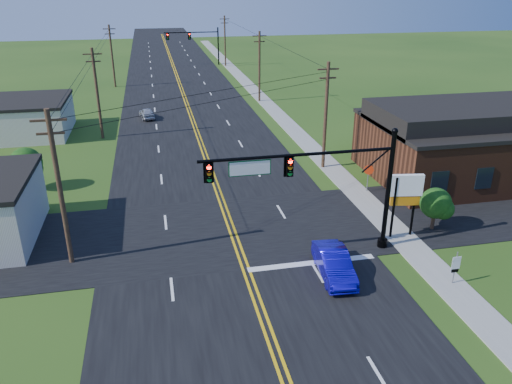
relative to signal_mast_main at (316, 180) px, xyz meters
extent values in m
plane|color=#244413|center=(-4.34, -8.00, -4.75)|extent=(260.00, 260.00, 0.00)
cube|color=black|center=(-4.34, 42.00, -4.73)|extent=(16.00, 220.00, 0.04)
cube|color=black|center=(-4.34, 4.00, -4.73)|extent=(70.00, 10.00, 0.04)
cube|color=gray|center=(6.16, 32.00, -4.71)|extent=(2.00, 160.00, 0.08)
cylinder|color=black|center=(4.46, 0.00, -1.15)|extent=(0.28, 0.28, 7.20)
cylinder|color=black|center=(4.46, 0.00, -4.50)|extent=(0.60, 0.60, 0.50)
sphere|color=black|center=(4.46, 0.00, 2.55)|extent=(0.36, 0.36, 0.36)
cylinder|color=black|center=(-1.04, 0.00, 1.55)|extent=(11.00, 0.18, 0.18)
cube|color=#05571E|center=(-3.74, 0.00, 1.00)|extent=(2.30, 0.06, 0.85)
cylinder|color=black|center=(4.46, 72.00, -1.15)|extent=(0.28, 0.28, 7.20)
cylinder|color=black|center=(4.46, 72.00, -4.50)|extent=(0.60, 0.60, 0.50)
sphere|color=black|center=(4.46, 72.00, 2.55)|extent=(0.36, 0.36, 0.36)
cylinder|color=black|center=(-0.54, 72.00, 1.25)|extent=(10.00, 0.18, 0.18)
cube|color=#05571E|center=(-3.74, 72.00, 0.70)|extent=(2.30, 0.06, 0.85)
cube|color=#4E2616|center=(15.66, 10.00, -2.55)|extent=(14.00, 11.00, 4.40)
cube|color=black|center=(15.66, 10.00, -0.20)|extent=(14.20, 11.20, 0.30)
cube|color=silver|center=(-23.34, 30.00, -3.05)|extent=(12.00, 9.00, 3.40)
cube|color=black|center=(-23.34, 30.00, -1.20)|extent=(12.20, 9.20, 0.30)
cylinder|color=#331F17|center=(-13.84, 2.00, -0.25)|extent=(0.28, 0.28, 9.00)
cube|color=#331F17|center=(-13.84, 2.00, 3.65)|extent=(1.80, 0.12, 0.12)
cube|color=#331F17|center=(-13.84, 2.00, 2.95)|extent=(1.40, 0.12, 0.12)
cylinder|color=#331F17|center=(-13.84, 27.00, -0.25)|extent=(0.28, 0.28, 9.00)
cube|color=#331F17|center=(-13.84, 27.00, 3.65)|extent=(1.80, 0.12, 0.12)
cube|color=#331F17|center=(-13.84, 27.00, 2.95)|extent=(1.40, 0.12, 0.12)
cylinder|color=#331F17|center=(-13.84, 54.00, -0.25)|extent=(0.28, 0.28, 9.00)
cube|color=#331F17|center=(-13.84, 54.00, 3.65)|extent=(1.80, 0.12, 0.12)
cube|color=#331F17|center=(-13.84, 54.00, 2.95)|extent=(1.40, 0.12, 0.12)
cylinder|color=#331F17|center=(5.46, 14.00, -0.25)|extent=(0.28, 0.28, 9.00)
cube|color=#331F17|center=(5.46, 14.00, 3.65)|extent=(1.80, 0.12, 0.12)
cube|color=#331F17|center=(5.46, 14.00, 2.95)|extent=(1.40, 0.12, 0.12)
cylinder|color=#331F17|center=(5.46, 40.00, -0.25)|extent=(0.28, 0.28, 9.00)
cube|color=#331F17|center=(5.46, 40.00, 3.65)|extent=(1.80, 0.12, 0.12)
cube|color=#331F17|center=(5.46, 40.00, 2.95)|extent=(1.40, 0.12, 0.12)
cylinder|color=#331F17|center=(5.46, 70.00, -0.25)|extent=(0.28, 0.28, 9.00)
cube|color=#331F17|center=(5.46, 70.00, 3.65)|extent=(1.80, 0.12, 0.12)
cube|color=#331F17|center=(5.46, 70.00, 2.95)|extent=(1.40, 0.12, 0.12)
cylinder|color=#331F17|center=(11.66, 18.00, -3.83)|extent=(0.24, 0.24, 1.85)
sphere|color=#113C0E|center=(11.66, 18.00, -2.15)|extent=(3.00, 3.00, 3.00)
cylinder|color=#331F17|center=(8.66, 1.50, -4.09)|extent=(0.24, 0.24, 1.32)
sphere|color=#113C0E|center=(8.66, 1.50, -2.89)|extent=(2.00, 2.00, 2.00)
cylinder|color=#331F17|center=(-18.34, 14.00, -3.98)|extent=(0.24, 0.24, 1.54)
sphere|color=#113C0E|center=(-18.34, 14.00, -2.58)|extent=(2.40, 2.40, 2.40)
imported|color=#0D0799|center=(0.43, -2.47, -4.02)|extent=(1.91, 4.55, 1.46)
imported|color=#AFAFB4|center=(-9.29, 33.95, -4.14)|extent=(2.02, 3.77, 1.22)
cylinder|color=slate|center=(6.39, -4.55, -3.77)|extent=(0.06, 0.06, 1.96)
cube|color=white|center=(6.39, -4.57, -3.19)|extent=(0.49, 0.03, 0.27)
cube|color=white|center=(6.39, -4.57, -3.55)|extent=(0.49, 0.03, 0.49)
cube|color=black|center=(6.39, -4.57, -3.90)|extent=(0.40, 0.03, 0.20)
cylinder|color=slate|center=(7.02, 8.21, -3.73)|extent=(0.09, 0.09, 2.05)
cylinder|color=red|center=(7.02, 8.18, -2.95)|extent=(0.73, 0.35, 0.78)
cylinder|color=black|center=(5.48, 1.00, -2.71)|extent=(0.18, 0.18, 4.08)
cylinder|color=black|center=(6.84, 1.00, -2.71)|extent=(0.18, 0.18, 4.08)
cube|color=white|center=(6.16, 1.00, -1.24)|extent=(2.06, 0.60, 1.36)
cube|color=#CC720C|center=(6.16, 1.00, -2.26)|extent=(1.83, 0.53, 0.57)
camera|label=1|loc=(-8.55, -24.52, 10.29)|focal=35.00mm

